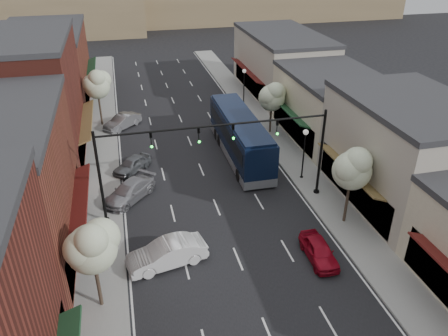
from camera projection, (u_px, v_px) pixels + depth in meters
ground at (247, 281)px, 25.73m from camera, size 160.00×160.00×0.00m
sidewalk_left at (101, 156)px, 39.73m from camera, size 2.80×73.00×0.15m
sidewalk_right at (276, 138)px, 43.23m from camera, size 2.80×73.00×0.15m
curb_left at (117, 155)px, 40.02m from camera, size 0.25×73.00×0.17m
curb_right at (262, 140)px, 42.94m from camera, size 0.25×73.00×0.17m
bldg_left_midfar at (23, 100)px, 37.25m from camera, size 10.14×14.10×10.90m
bldg_left_far at (46, 65)px, 51.50m from camera, size 10.14×18.10×8.40m
bldg_right_midnear at (405, 153)px, 31.84m from camera, size 9.14×12.10×7.90m
bldg_right_midfar at (331, 106)px, 42.43m from camera, size 9.14×12.10×6.40m
bldg_right_far at (281, 63)px, 54.14m from camera, size 9.14×16.10×7.40m
hill_near at (12, 13)px, 85.16m from camera, size 50.00×20.00×8.00m
signal_mast_right at (292, 144)px, 31.51m from camera, size 8.22×0.46×7.00m
signal_mast_left at (134, 161)px, 29.18m from camera, size 8.22×0.46×7.00m
tree_right_near at (353, 167)px, 28.70m from camera, size 2.85×2.65×5.95m
tree_right_far at (272, 96)px, 42.57m from camera, size 2.85×2.65×5.43m
tree_left_near at (92, 245)px, 21.95m from camera, size 2.85×2.65×5.69m
tree_left_far at (97, 84)px, 43.95m from camera, size 2.85×2.65×6.13m
lamp_post_near at (304, 146)px, 34.88m from camera, size 0.44×0.44×4.44m
lamp_post_far at (244, 82)px, 49.81m from camera, size 0.44×0.44×4.44m
coach_bus at (240, 136)px, 39.04m from camera, size 2.89×12.74×3.89m
red_hatchback at (319, 250)px, 27.15m from camera, size 1.61×3.81×1.29m
parked_car_b at (167, 254)px, 26.64m from camera, size 5.16×2.67×1.62m
parked_car_c at (130, 191)px, 33.21m from camera, size 4.68×4.88×1.40m
parked_car_d at (132, 164)px, 37.17m from camera, size 3.75×3.78×1.29m
parked_car_e at (122, 122)px, 45.34m from camera, size 4.16×4.03×1.42m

